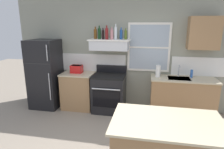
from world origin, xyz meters
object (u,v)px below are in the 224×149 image
(dish_soap_bottle, at_px, (192,74))
(toaster, at_px, (77,69))
(bottle_blue_liqueur, at_px, (121,34))
(paper_towel_roll, at_px, (158,71))
(bottle_olive_oil_square, at_px, (126,35))
(bottle_balsamic_dark, at_px, (103,35))
(bottle_rose_pink, at_px, (112,34))
(bottle_clear_tall, at_px, (116,33))
(bottle_dark_green_wine, at_px, (99,33))
(stove_range, at_px, (109,93))
(bottle_amber_wine, at_px, (95,34))
(refrigerator, at_px, (45,74))
(bottle_red_label_wine, at_px, (107,34))

(dish_soap_bottle, bearing_deg, toaster, -178.53)
(bottle_blue_liqueur, relative_size, paper_towel_roll, 0.99)
(bottle_olive_oil_square, xyz_separation_m, dish_soap_bottle, (1.51, 0.01, -0.85))
(bottle_balsamic_dark, xyz_separation_m, dish_soap_bottle, (2.03, 0.07, -0.85))
(bottle_rose_pink, height_order, bottle_clear_tall, bottle_clear_tall)
(paper_towel_roll, bearing_deg, toaster, 179.13)
(bottle_dark_green_wine, relative_size, bottle_clear_tall, 0.89)
(stove_range, relative_size, bottle_blue_liqueur, 4.07)
(bottle_amber_wine, distance_m, bottle_blue_liqueur, 0.62)
(toaster, relative_size, paper_towel_roll, 1.10)
(bottle_dark_green_wine, bearing_deg, bottle_amber_wine, 163.21)
(bottle_olive_oil_square, bearing_deg, bottle_balsamic_dark, -173.25)
(refrigerator, relative_size, bottle_dark_green_wine, 5.58)
(toaster, xyz_separation_m, bottle_rose_pink, (0.90, 0.00, 0.85))
(bottle_blue_liqueur, bearing_deg, bottle_clear_tall, -154.31)
(bottle_red_label_wine, distance_m, bottle_rose_pink, 0.12)
(bottle_dark_green_wine, height_order, bottle_olive_oil_square, bottle_dark_green_wine)
(bottle_clear_tall, relative_size, bottle_blue_liqueur, 1.29)
(toaster, bearing_deg, bottle_blue_liqueur, 2.85)
(bottle_dark_green_wine, bearing_deg, dish_soap_bottle, 0.51)
(refrigerator, height_order, bottle_balsamic_dark, bottle_balsamic_dark)
(bottle_clear_tall, bearing_deg, bottle_red_label_wine, -173.67)
(toaster, distance_m, bottle_clear_tall, 1.32)
(bottle_amber_wine, xyz_separation_m, bottle_balsamic_dark, (0.21, -0.08, -0.01))
(stove_range, bearing_deg, refrigerator, -179.20)
(bottle_olive_oil_square, distance_m, dish_soap_bottle, 1.74)
(stove_range, bearing_deg, bottle_red_label_wine, 144.17)
(stove_range, distance_m, dish_soap_bottle, 1.96)
(bottle_rose_pink, height_order, dish_soap_bottle, bottle_rose_pink)
(refrigerator, height_order, stove_range, refrigerator)
(stove_range, height_order, bottle_amber_wine, bottle_amber_wine)
(bottle_amber_wine, distance_m, bottle_olive_oil_square, 0.73)
(bottle_dark_green_wine, distance_m, bottle_clear_tall, 0.40)
(bottle_olive_oil_square, bearing_deg, paper_towel_roll, -6.80)
(bottle_blue_liqueur, xyz_separation_m, dish_soap_bottle, (1.62, 0.02, -0.86))
(bottle_red_label_wine, bearing_deg, refrigerator, -177.62)
(stove_range, height_order, bottle_clear_tall, bottle_clear_tall)
(paper_towel_roll, bearing_deg, bottle_red_label_wine, 179.72)
(bottle_blue_liqueur, bearing_deg, bottle_olive_oil_square, 3.72)
(toaster, relative_size, bottle_clear_tall, 0.86)
(bottle_olive_oil_square, bearing_deg, bottle_blue_liqueur, -176.28)
(bottle_amber_wine, bearing_deg, toaster, -170.22)
(bottle_blue_liqueur, relative_size, dish_soap_bottle, 1.49)
(bottle_dark_green_wine, height_order, bottle_red_label_wine, bottle_red_label_wine)
(bottle_red_label_wine, xyz_separation_m, bottle_blue_liqueur, (0.32, 0.08, -0.02))
(refrigerator, distance_m, bottle_dark_green_wine, 1.73)
(paper_towel_roll, relative_size, dish_soap_bottle, 1.50)
(bottle_dark_green_wine, xyz_separation_m, paper_towel_roll, (1.39, -0.08, -0.83))
(stove_range, relative_size, bottle_red_label_wine, 3.46)
(bottle_rose_pink, bearing_deg, dish_soap_bottle, 2.12)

